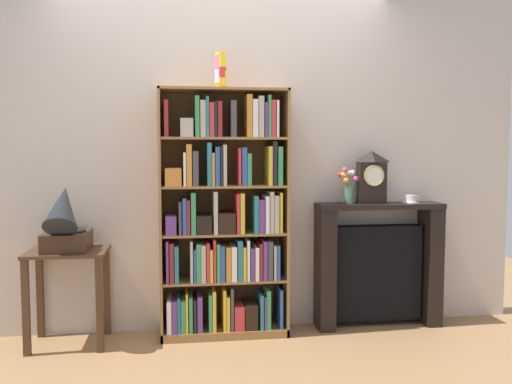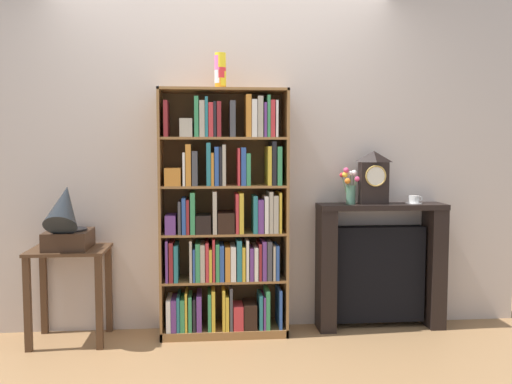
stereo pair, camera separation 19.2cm
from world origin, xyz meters
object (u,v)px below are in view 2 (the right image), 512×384
cup_stack (220,71)px  side_table_left (70,273)px  bookshelf (224,223)px  fireplace_mantel (380,266)px  flower_vase (350,187)px  teacup_with_saucer (414,200)px  mantel_clock (374,177)px  gramophone (66,221)px

cup_stack → side_table_left: 1.78m
bookshelf → fireplace_mantel: (1.18, 0.06, -0.35)m
flower_vase → teacup_with_saucer: size_ratio=2.10×
mantel_clock → teacup_with_saucer: bearing=0.5°
side_table_left → flower_vase: size_ratio=2.43×
bookshelf → mantel_clock: size_ratio=4.50×
bookshelf → teacup_with_saucer: size_ratio=13.66×
teacup_with_saucer → cup_stack: bearing=-177.4°
bookshelf → cup_stack: cup_stack is taller
gramophone → fireplace_mantel: bearing=4.2°
gramophone → fireplace_mantel: (2.28, 0.17, -0.40)m
flower_vase → cup_stack: bearing=-176.1°
cup_stack → mantel_clock: size_ratio=0.63×
bookshelf → mantel_clock: 1.16m
gramophone → mantel_clock: mantel_clock is taller
cup_stack → flower_vase: 1.28m
teacup_with_saucer → fireplace_mantel: bearing=175.5°
cup_stack → fireplace_mantel: cup_stack is taller
fireplace_mantel → mantel_clock: 0.68m
bookshelf → teacup_with_saucer: bookshelf is taller
side_table_left → gramophone: (-0.00, -0.06, 0.38)m
side_table_left → fireplace_mantel: bearing=2.7°
side_table_left → cup_stack: bearing=1.2°
bookshelf → gramophone: (-1.09, -0.11, 0.04)m
flower_vase → gramophone: bearing=-175.9°
bookshelf → flower_vase: size_ratio=6.51×
teacup_with_saucer → bookshelf: bearing=-178.5°
mantel_clock → teacup_with_saucer: (0.32, 0.00, -0.17)m
cup_stack → flower_vase: bearing=3.9°
side_table_left → fireplace_mantel: 2.28m
fireplace_mantel → cup_stack: bearing=-176.0°
side_table_left → fireplace_mantel: fireplace_mantel is taller
mantel_clock → teacup_with_saucer: 0.36m
bookshelf → mantel_clock: bearing=1.8°
side_table_left → mantel_clock: mantel_clock is taller
cup_stack → teacup_with_saucer: (1.46, 0.07, -0.93)m
cup_stack → fireplace_mantel: bearing=4.0°
flower_vase → teacup_with_saucer: flower_vase is taller
mantel_clock → flower_vase: bearing=179.1°
fireplace_mantel → mantel_clock: mantel_clock is taller
cup_stack → side_table_left: bearing=-178.8°
cup_stack → teacup_with_saucer: bearing=2.6°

